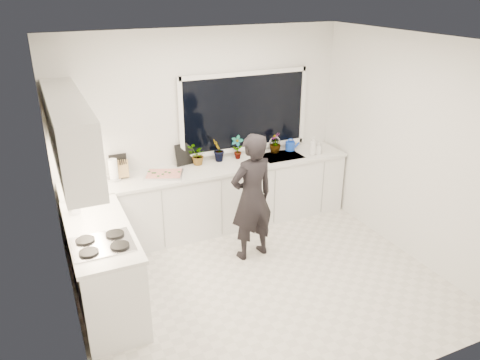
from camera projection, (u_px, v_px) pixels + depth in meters
name	position (u px, v px, depth m)	size (l,w,h in m)	color
floor	(260.00, 283.00, 5.43)	(4.00, 3.50, 0.02)	beige
wall_back	(204.00, 130.00, 6.37)	(4.00, 0.02, 2.70)	white
wall_left	(60.00, 211.00, 4.13)	(0.02, 3.50, 2.70)	white
wall_right	(410.00, 149.00, 5.67)	(0.02, 3.50, 2.70)	white
ceiling	(265.00, 41.00, 4.37)	(4.00, 3.50, 0.02)	white
window	(245.00, 112.00, 6.49)	(1.80, 0.02, 1.00)	black
base_cabinets_back	(214.00, 199.00, 6.47)	(3.92, 0.58, 0.88)	white
base_cabinets_left	(104.00, 268.00, 4.91)	(0.58, 1.60, 0.88)	white
countertop_back	(213.00, 169.00, 6.28)	(3.94, 0.62, 0.04)	silver
countertop_left	(99.00, 230.00, 4.73)	(0.62, 1.60, 0.04)	silver
upper_cabinets	(69.00, 132.00, 4.61)	(0.34, 2.10, 0.70)	white
sink	(281.00, 159.00, 6.70)	(0.58, 0.42, 0.14)	silver
faucet	(275.00, 144.00, 6.81)	(0.03, 0.03, 0.22)	silver
stovetop	(102.00, 244.00, 4.42)	(0.56, 0.48, 0.03)	black
person	(252.00, 197.00, 5.66)	(0.59, 0.39, 1.62)	black
pizza_tray	(164.00, 175.00, 5.99)	(0.47, 0.35, 0.03)	silver
pizza	(164.00, 174.00, 5.98)	(0.43, 0.31, 0.01)	red
watering_can	(290.00, 146.00, 6.88)	(0.14, 0.14, 0.13)	#143FC0
paper_towel_roll	(113.00, 170.00, 5.82)	(0.11, 0.11, 0.26)	white
knife_block	(123.00, 169.00, 5.91)	(0.13, 0.10, 0.22)	#987746
utensil_crock	(74.00, 207.00, 5.00)	(0.13, 0.13, 0.16)	silver
picture_frame_large	(118.00, 165.00, 5.97)	(0.22, 0.02, 0.28)	black
picture_frame_small	(184.00, 154.00, 6.30)	(0.25, 0.02, 0.30)	black
herb_plants	(227.00, 150.00, 6.46)	(1.45, 0.28, 0.33)	#26662D
soap_bottles	(315.00, 146.00, 6.69)	(0.23, 0.13, 0.27)	#D8BF66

